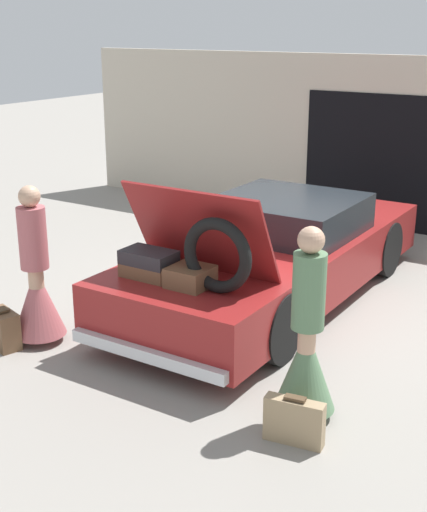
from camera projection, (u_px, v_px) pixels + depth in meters
name	position (u px, v px, depth m)	size (l,w,h in m)	color
ground_plane	(274.00, 298.00, 8.91)	(40.00, 40.00, 0.00)	gray
garage_wall_back	(388.00, 144.00, 11.57)	(12.00, 0.14, 2.80)	beige
car	(275.00, 254.00, 8.72)	(1.93, 5.18, 1.75)	maroon
person_left	(37.00, 287.00, 7.53)	(0.56, 0.56, 1.71)	tan
person_right	(306.00, 351.00, 6.05)	(0.53, 0.53, 1.72)	tan
suitcase_beside_left_person	(3.00, 329.00, 7.51)	(0.47, 0.34, 0.43)	brown
suitcase_beside_right_person	(294.00, 421.00, 5.78)	(0.51, 0.20, 0.42)	#9E8460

